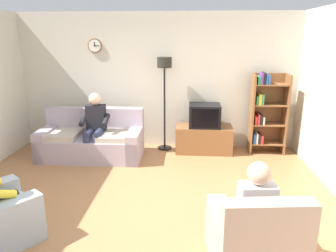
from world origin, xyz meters
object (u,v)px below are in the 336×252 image
Objects in this scene: person_on_couch at (95,123)px; person_in_right_armchair at (253,207)px; tv_stand at (204,139)px; bookshelf at (265,112)px; tv at (204,115)px; armchair_near_bookshelf at (253,241)px; couch at (92,141)px; floor_lamp at (164,78)px.

person_in_right_armchair is at bearing -48.00° from person_on_couch.
bookshelf reaches higher than tv_stand.
tv_stand is at bearing 15.76° from person_on_couch.
armchair_near_bookshelf is (0.37, -3.27, -0.46)m from tv.
couch is 1.85m from floor_lamp.
person_on_couch is (-2.02, -0.55, -0.05)m from tv.
bookshelf is at bearing 3.54° from tv_stand.
couch is at bearing 136.51° from person_on_couch.
tv reaches higher than tv_stand.
person_in_right_armchair is (0.36, -3.18, -0.14)m from tv.
floor_lamp is (1.34, 0.56, 1.14)m from couch.
tv_stand is at bearing -176.46° from bookshelf.
person_in_right_armchair is at bearing -70.85° from floor_lamp.
person_on_couch reaches higher than armchair_near_bookshelf.
person_in_right_armchair is (2.49, -2.75, 0.29)m from couch.
tv is 3.21m from person_in_right_armchair.
bookshelf is 1.28× the size of person_on_couch.
armchair_near_bookshelf is at bearing -83.62° from person_in_right_armchair.
tv_stand is 0.48m from tv.
person_in_right_armchair is at bearing -47.81° from couch.
tv is at bearing -175.28° from bookshelf.
floor_lamp is at bearing 22.57° from couch.
floor_lamp is 1.65× the size of person_in_right_armchair.
person_on_couch is at bearing -151.43° from floor_lamp.
floor_lamp is at bearing 28.57° from person_on_couch.
tv is at bearing 15.12° from person_on_couch.
tv_stand is at bearing 90.00° from tv.
tv is at bearing 96.42° from armchair_near_bookshelf.
tv is at bearing -90.00° from tv_stand.
tv_stand is at bearing 96.38° from armchair_near_bookshelf.
couch is 2.18m from tv_stand.
bookshelf is 3.39m from person_in_right_armchair.
armchair_near_bookshelf is at bearing -83.62° from tv_stand.
floor_lamp reaches higher than bookshelf.
tv_stand is 0.98× the size of person_in_right_armchair.
person_in_right_armchair is (-0.01, 0.09, 0.32)m from armchair_near_bookshelf.
couch is 1.54× the size of person_on_couch.
armchair_near_bookshelf is 0.33m from person_in_right_armchair.
person_in_right_armchair is (0.36, -3.21, 0.34)m from tv_stand.
floor_lamp is at bearing 108.84° from armchair_near_bookshelf.
person_in_right_armchair reaches higher than armchair_near_bookshelf.
tv_stand is at bearing 12.15° from couch.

